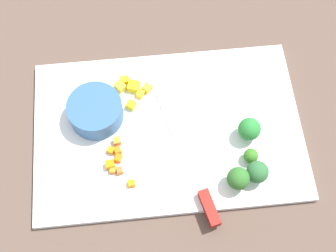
# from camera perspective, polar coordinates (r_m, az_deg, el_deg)

# --- Properties ---
(ground_plane) EXTENTS (4.00, 4.00, 0.00)m
(ground_plane) POSITION_cam_1_polar(r_m,az_deg,el_deg) (0.90, -0.00, -0.59)
(ground_plane) COLOR brown
(cutting_board) EXTENTS (0.50, 0.33, 0.01)m
(cutting_board) POSITION_cam_1_polar(r_m,az_deg,el_deg) (0.90, -0.00, -0.43)
(cutting_board) COLOR white
(cutting_board) RESTS_ON ground_plane
(prep_bowl) EXTENTS (0.10, 0.10, 0.04)m
(prep_bowl) POSITION_cam_1_polar(r_m,az_deg,el_deg) (0.89, -8.71, 1.80)
(prep_bowl) COLOR #315A8A
(prep_bowl) RESTS_ON cutting_board
(chef_knife) EXTENTS (0.11, 0.35, 0.02)m
(chef_knife) POSITION_cam_1_polar(r_m,az_deg,el_deg) (0.86, 2.79, -4.47)
(chef_knife) COLOR silver
(chef_knife) RESTS_ON cutting_board
(carrot_dice_0) EXTENTS (0.01, 0.01, 0.01)m
(carrot_dice_0) POSITION_cam_1_polar(r_m,az_deg,el_deg) (0.86, -6.62, -5.29)
(carrot_dice_0) COLOR orange
(carrot_dice_0) RESTS_ON cutting_board
(carrot_dice_1) EXTENTS (0.02, 0.02, 0.01)m
(carrot_dice_1) POSITION_cam_1_polar(r_m,az_deg,el_deg) (0.87, -6.07, -2.94)
(carrot_dice_1) COLOR orange
(carrot_dice_1) RESTS_ON cutting_board
(carrot_dice_2) EXTENTS (0.02, 0.02, 0.01)m
(carrot_dice_2) POSITION_cam_1_polar(r_m,az_deg,el_deg) (0.87, -5.97, -3.86)
(carrot_dice_2) COLOR orange
(carrot_dice_2) RESTS_ON cutting_board
(carrot_dice_3) EXTENTS (0.02, 0.02, 0.01)m
(carrot_dice_3) POSITION_cam_1_polar(r_m,az_deg,el_deg) (0.88, -6.15, -1.82)
(carrot_dice_3) COLOR orange
(carrot_dice_3) RESTS_ON cutting_board
(carrot_dice_4) EXTENTS (0.02, 0.02, 0.01)m
(carrot_dice_4) POSITION_cam_1_polar(r_m,az_deg,el_deg) (0.86, -6.96, -4.63)
(carrot_dice_4) COLOR orange
(carrot_dice_4) RESTS_ON cutting_board
(carrot_dice_5) EXTENTS (0.01, 0.01, 0.01)m
(carrot_dice_5) POSITION_cam_1_polar(r_m,az_deg,el_deg) (0.86, -5.83, -5.36)
(carrot_dice_5) COLOR orange
(carrot_dice_5) RESTS_ON cutting_board
(carrot_dice_6) EXTENTS (0.01, 0.01, 0.01)m
(carrot_dice_6) POSITION_cam_1_polar(r_m,az_deg,el_deg) (0.85, -4.40, -6.90)
(carrot_dice_6) COLOR orange
(carrot_dice_6) RESTS_ON cutting_board
(carrot_dice_7) EXTENTS (0.02, 0.02, 0.01)m
(carrot_dice_7) POSITION_cam_1_polar(r_m,az_deg,el_deg) (0.87, -6.86, -2.92)
(carrot_dice_7) COLOR orange
(carrot_dice_7) RESTS_ON cutting_board
(pepper_dice_0) EXTENTS (0.02, 0.02, 0.01)m
(pepper_dice_0) POSITION_cam_1_polar(r_m,az_deg,el_deg) (0.94, -5.21, 5.48)
(pepper_dice_0) COLOR yellow
(pepper_dice_0) RESTS_ON cutting_board
(pepper_dice_1) EXTENTS (0.03, 0.03, 0.02)m
(pepper_dice_1) POSITION_cam_1_polar(r_m,az_deg,el_deg) (0.93, -4.14, 4.76)
(pepper_dice_1) COLOR yellow
(pepper_dice_1) RESTS_ON cutting_board
(pepper_dice_2) EXTENTS (0.02, 0.02, 0.01)m
(pepper_dice_2) POSITION_cam_1_polar(r_m,az_deg,el_deg) (0.92, -3.34, 3.86)
(pepper_dice_2) COLOR yellow
(pepper_dice_2) RESTS_ON cutting_board
(pepper_dice_3) EXTENTS (0.02, 0.02, 0.01)m
(pepper_dice_3) POSITION_cam_1_polar(r_m,az_deg,el_deg) (0.91, -4.44, 2.52)
(pepper_dice_3) COLOR yellow
(pepper_dice_3) RESTS_ON cutting_board
(pepper_dice_4) EXTENTS (0.02, 0.02, 0.01)m
(pepper_dice_4) POSITION_cam_1_polar(r_m,az_deg,el_deg) (0.92, -2.57, 4.55)
(pepper_dice_4) COLOR yellow
(pepper_dice_4) RESTS_ON cutting_board
(pepper_dice_5) EXTENTS (0.02, 0.03, 0.02)m
(pepper_dice_5) POSITION_cam_1_polar(r_m,az_deg,el_deg) (0.93, -5.77, 4.73)
(pepper_dice_5) COLOR yellow
(pepper_dice_5) RESTS_ON cutting_board
(broccoli_floret_0) EXTENTS (0.03, 0.03, 0.03)m
(broccoli_floret_0) POSITION_cam_1_polar(r_m,az_deg,el_deg) (0.87, 9.93, -3.55)
(broccoli_floret_0) COLOR #8BBE5E
(broccoli_floret_0) RESTS_ON cutting_board
(broccoli_floret_1) EXTENTS (0.04, 0.04, 0.05)m
(broccoli_floret_1) POSITION_cam_1_polar(r_m,az_deg,el_deg) (0.88, 9.74, -0.38)
(broccoli_floret_1) COLOR #80B65D
(broccoli_floret_1) RESTS_ON cutting_board
(broccoli_floret_2) EXTENTS (0.04, 0.04, 0.05)m
(broccoli_floret_2) POSITION_cam_1_polar(r_m,az_deg,el_deg) (0.85, 10.68, -5.46)
(broccoli_floret_2) COLOR #93B757
(broccoli_floret_2) RESTS_ON cutting_board
(broccoli_floret_3) EXTENTS (0.04, 0.04, 0.05)m
(broccoli_floret_3) POSITION_cam_1_polar(r_m,az_deg,el_deg) (0.84, 8.44, -6.26)
(broccoli_floret_3) COLOR #8CB057
(broccoli_floret_3) RESTS_ON cutting_board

